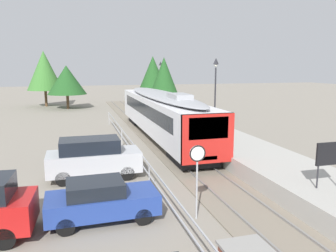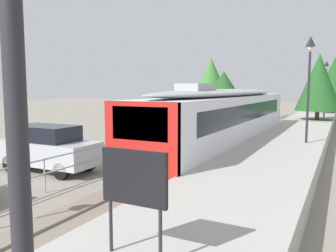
# 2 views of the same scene
# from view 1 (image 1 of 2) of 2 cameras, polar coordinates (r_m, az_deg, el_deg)

# --- Properties ---
(ground_plane) EXTENTS (160.00, 160.00, 0.00)m
(ground_plane) POSITION_cam_1_polar(r_m,az_deg,el_deg) (25.09, -7.49, -2.80)
(ground_plane) COLOR gray
(track_rails) EXTENTS (3.20, 60.00, 0.14)m
(track_rails) POSITION_cam_1_polar(r_m,az_deg,el_deg) (25.67, -0.85, -2.35)
(track_rails) COLOR slate
(track_rails) RESTS_ON ground
(commuter_train) EXTENTS (2.82, 19.23, 3.74)m
(commuter_train) POSITION_cam_1_polar(r_m,az_deg,el_deg) (25.80, -1.16, 2.48)
(commuter_train) COLOR silver
(commuter_train) RESTS_ON track_rails
(station_platform) EXTENTS (3.90, 60.00, 0.90)m
(station_platform) POSITION_cam_1_polar(r_m,az_deg,el_deg) (26.58, 5.94, -1.06)
(station_platform) COLOR #A8A59E
(station_platform) RESTS_ON ground
(platform_lamp_mid_platform) EXTENTS (0.34, 0.34, 5.35)m
(platform_lamp_mid_platform) POSITION_cam_1_polar(r_m,az_deg,el_deg) (26.68, 8.13, 7.97)
(platform_lamp_mid_platform) COLOR #232328
(platform_lamp_mid_platform) RESTS_ON station_platform
(platform_lamp_far_end) EXTENTS (0.34, 0.34, 5.35)m
(platform_lamp_far_end) POSITION_cam_1_polar(r_m,az_deg,el_deg) (43.11, -1.27, 8.82)
(platform_lamp_far_end) COLOR #232328
(platform_lamp_far_end) RESTS_ON station_platform
(platform_notice_board) EXTENTS (1.20, 0.08, 1.80)m
(platform_notice_board) POSITION_cam_1_polar(r_m,az_deg,el_deg) (14.35, 25.89, -4.52)
(platform_notice_board) COLOR #232328
(platform_notice_board) RESTS_ON station_platform
(speed_limit_sign) EXTENTS (0.61, 0.10, 2.81)m
(speed_limit_sign) POSITION_cam_1_polar(r_m,az_deg,el_deg) (12.11, 5.05, -6.41)
(speed_limit_sign) COLOR #9EA0A5
(speed_limit_sign) RESTS_ON ground
(carpark_fence) EXTENTS (0.06, 36.06, 1.25)m
(carpark_fence) POSITION_cam_1_polar(r_m,az_deg,el_deg) (15.29, -3.24, -7.62)
(carpark_fence) COLOR #9EA0A5
(carpark_fence) RESTS_ON ground
(parked_hatchback_blue) EXTENTS (4.04, 1.86, 1.53)m
(parked_hatchback_blue) POSITION_cam_1_polar(r_m,az_deg,el_deg) (12.62, -11.37, -12.29)
(parked_hatchback_blue) COLOR navy
(parked_hatchback_blue) RESTS_ON ground
(parked_suv_silver) EXTENTS (4.61, 1.93, 2.04)m
(parked_suv_silver) POSITION_cam_1_polar(r_m,az_deg,el_deg) (17.24, -12.68, -5.28)
(parked_suv_silver) COLOR #B7BABF
(parked_suv_silver) RESTS_ON ground
(tree_behind_carpark) EXTENTS (3.88, 3.88, 6.69)m
(tree_behind_carpark) POSITION_cam_1_polar(r_m,az_deg,el_deg) (39.95, -0.69, 8.11)
(tree_behind_carpark) COLOR brown
(tree_behind_carpark) RESTS_ON ground
(tree_behind_station_far) EXTENTS (4.85, 4.85, 7.80)m
(tree_behind_station_far) POSITION_cam_1_polar(r_m,az_deg,el_deg) (50.48, -20.40, 8.87)
(tree_behind_station_far) COLOR brown
(tree_behind_station_far) RESTS_ON ground
(tree_distant_left) EXTENTS (5.08, 5.08, 5.77)m
(tree_distant_left) POSITION_cam_1_polar(r_m,az_deg,el_deg) (46.57, -16.94, 7.54)
(tree_distant_left) COLOR brown
(tree_distant_left) RESTS_ON ground
(tree_distant_centre) EXTENTS (4.14, 4.14, 7.13)m
(tree_distant_centre) POSITION_cam_1_polar(r_m,az_deg,el_deg) (49.86, -2.60, 9.04)
(tree_distant_centre) COLOR brown
(tree_distant_centre) RESTS_ON ground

